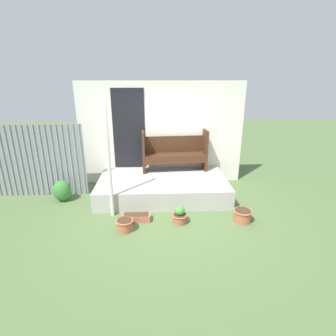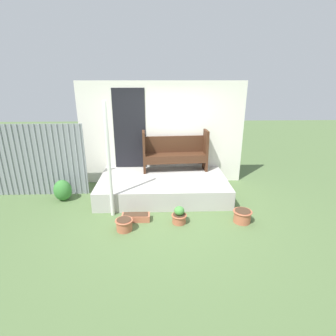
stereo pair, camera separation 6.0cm
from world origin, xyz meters
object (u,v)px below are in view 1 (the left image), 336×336
Objects in this scene: flower_pot_right at (242,215)px; shrub_by_fence at (62,191)px; bench at (174,151)px; planter_box_rect at (136,217)px; flower_pot_middle at (180,216)px; support_post at (109,162)px; flower_pot_left at (125,224)px.

shrub_by_fence reaches higher than flower_pot_right.
bench is 2.13m from planter_box_rect.
support_post is at bearing 165.01° from flower_pot_middle.
flower_pot_left is at bearing -174.72° from flower_pot_right.
bench is 4.92× the size of flower_pot_left.
planter_box_rect is at bearing -26.13° from support_post.
support_post is at bearing -135.73° from bench.
bench is at bearing 63.52° from planter_box_rect.
bench is 2.97× the size of planter_box_rect.
flower_pot_left is 0.39m from planter_box_rect.
flower_pot_middle is 0.71× the size of shrub_by_fence.
flower_pot_middle is (1.03, 0.22, 0.03)m from flower_pot_left.
flower_pot_middle is at bearing 11.93° from flower_pot_left.
bench is 2.36m from flower_pot_right.
flower_pot_middle is 0.94× the size of flower_pot_right.
shrub_by_fence is (-2.60, -0.77, -0.69)m from bench.
bench is 4.68× the size of flower_pot_middle.
flower_pot_middle reaches higher than planter_box_rect.
support_post reaches higher than planter_box_rect.
support_post is 4.70× the size of shrub_by_fence.
flower_pot_left is at bearing -168.07° from flower_pot_middle.
support_post is 1.41× the size of bench.
flower_pot_right is at bearing -0.41° from flower_pot_middle.
support_post is 1.70m from flower_pot_middle.
bench is at bearing 63.09° from flower_pot_left.
flower_pot_left is 2.03m from shrub_by_fence.
bench reaches higher than flower_pot_right.
bench reaches higher than flower_pot_middle.
flower_pot_right is 3.96m from shrub_by_fence.
flower_pot_left is 0.68× the size of shrub_by_fence.
bench is 4.41× the size of flower_pot_right.
support_post reaches higher than shrub_by_fence.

